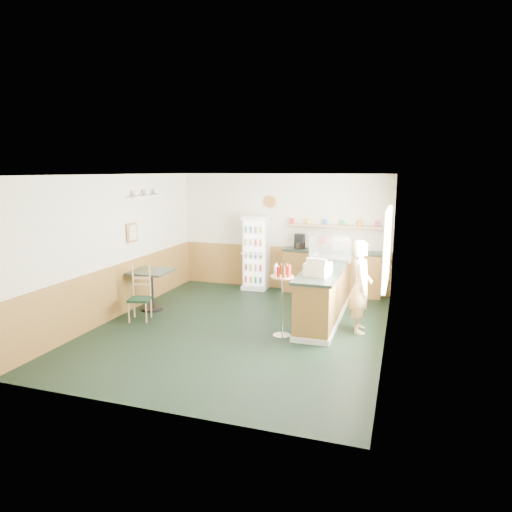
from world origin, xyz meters
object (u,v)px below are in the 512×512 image
at_px(condiment_stand, 282,289).
at_px(drinks_fridge, 256,253).
at_px(cafe_chair, 142,292).
at_px(shopkeeper, 361,287).
at_px(cash_register, 318,269).
at_px(display_case, 331,248).
at_px(cafe_table, 151,282).

bearing_deg(condiment_stand, drinks_fridge, 115.84).
distance_m(drinks_fridge, cafe_chair, 3.15).
bearing_deg(shopkeeper, cafe_chair, 89.54).
relative_size(cash_register, shopkeeper, 0.25).
xyz_separation_m(display_case, cash_register, (0.00, -1.41, -0.13)).
relative_size(drinks_fridge, display_case, 2.05).
xyz_separation_m(drinks_fridge, display_case, (1.93, -1.11, 0.38)).
bearing_deg(cafe_chair, condiment_stand, -16.86).
distance_m(drinks_fridge, cash_register, 3.18).
distance_m(drinks_fridge, shopkeeper, 3.47).
relative_size(cafe_table, cafe_chair, 0.80).
height_order(display_case, cafe_table, display_case).
xyz_separation_m(display_case, condiment_stand, (-0.52, -1.80, -0.43)).
bearing_deg(drinks_fridge, cafe_table, -122.89).
distance_m(shopkeeper, condiment_stand, 1.38).
distance_m(shopkeeper, cafe_chair, 4.02).
distance_m(cash_register, cafe_table, 3.45).
bearing_deg(cafe_chair, shopkeeper, -7.21).
relative_size(cash_register, condiment_stand, 0.33).
bearing_deg(cafe_table, display_case, 18.95).
height_order(drinks_fridge, cafe_table, drinks_fridge).
bearing_deg(display_case, shopkeeper, -58.85).
distance_m(drinks_fridge, condiment_stand, 3.23).
bearing_deg(drinks_fridge, condiment_stand, -64.16).
bearing_deg(cash_register, condiment_stand, -132.36).
relative_size(shopkeeper, cafe_table, 2.00).
xyz_separation_m(condiment_stand, cafe_chair, (-2.74, 0.07, -0.29)).
height_order(display_case, cafe_chair, display_case).
bearing_deg(cash_register, drinks_fridge, 138.36).
relative_size(cash_register, cafe_table, 0.50).
relative_size(shopkeeper, condiment_stand, 1.32).
relative_size(shopkeeper, cafe_chair, 1.59).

